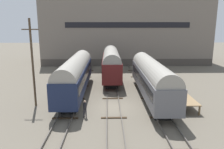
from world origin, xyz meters
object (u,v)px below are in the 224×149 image
(train_car_grey, at_px, (151,77))
(person_worker, at_px, (85,107))
(train_car_maroon, at_px, (111,62))
(bench, at_px, (169,81))
(utility_pole, at_px, (33,62))
(train_car_navy, at_px, (76,73))

(train_car_grey, relative_size, person_worker, 9.57)
(train_car_maroon, height_order, bench, train_car_maroon)
(utility_pole, bearing_deg, train_car_maroon, 55.89)
(train_car_maroon, relative_size, person_worker, 9.15)
(bench, relative_size, person_worker, 0.78)
(train_car_navy, relative_size, bench, 12.50)
(train_car_navy, relative_size, train_car_grey, 1.01)
(train_car_grey, height_order, person_worker, train_car_grey)
(train_car_navy, xyz_separation_m, utility_pole, (-4.10, -4.24, 2.19))
(train_car_maroon, bearing_deg, utility_pole, -124.11)
(train_car_navy, distance_m, train_car_grey, 9.93)
(train_car_maroon, bearing_deg, train_car_navy, -118.42)
(train_car_grey, bearing_deg, utility_pole, -170.01)
(train_car_maroon, distance_m, person_worker, 17.07)
(bench, xyz_separation_m, utility_pole, (-16.76, -4.85, 3.52))
(train_car_grey, xyz_separation_m, bench, (2.90, 2.40, -1.25))
(train_car_grey, bearing_deg, train_car_navy, 169.59)
(bench, bearing_deg, train_car_grey, -140.35)
(train_car_grey, height_order, bench, train_car_grey)
(utility_pole, bearing_deg, train_car_grey, 9.99)
(train_car_navy, bearing_deg, bench, 2.76)
(train_car_grey, xyz_separation_m, train_car_maroon, (-4.88, 10.82, 0.17))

